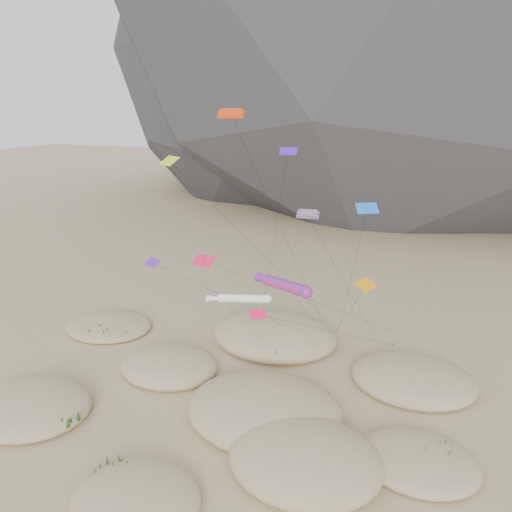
# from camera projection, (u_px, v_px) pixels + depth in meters

# --- Properties ---
(ground) EXTENTS (500.00, 500.00, 0.00)m
(ground) POSITION_uv_depth(u_px,v_px,m) (225.00, 427.00, 45.97)
(ground) COLOR #CCB789
(ground) RESTS_ON ground
(dunes) EXTENTS (50.82, 39.72, 3.94)m
(dunes) POSITION_uv_depth(u_px,v_px,m) (248.00, 388.00, 50.92)
(dunes) COLOR #CCB789
(dunes) RESTS_ON ground
(dune_grass) EXTENTS (42.93, 28.45, 1.57)m
(dune_grass) POSITION_uv_depth(u_px,v_px,m) (243.00, 395.00, 49.56)
(dune_grass) COLOR black
(dune_grass) RESTS_ON ground
(kite_stakes) EXTENTS (22.95, 4.50, 0.30)m
(kite_stakes) POSITION_uv_depth(u_px,v_px,m) (315.00, 324.00, 66.88)
(kite_stakes) COLOR #3F2D1E
(kite_stakes) RESTS_ON ground
(rainbow_tube_kite) EXTENTS (7.52, 14.66, 12.02)m
(rainbow_tube_kite) POSITION_uv_depth(u_px,v_px,m) (284.00, 285.00, 50.07)
(rainbow_tube_kite) COLOR #FF1A4F
(rainbow_tube_kite) RESTS_ON ground
(white_tube_kite) EXTENTS (6.94, 12.73, 9.87)m
(white_tube_kite) POSITION_uv_depth(u_px,v_px,m) (240.00, 299.00, 51.64)
(white_tube_kite) COLOR white
(white_tube_kite) RESTS_ON ground
(orange_parafoil) EXTENTS (10.66, 10.12, 28.00)m
(orange_parafoil) POSITION_uv_depth(u_px,v_px,m) (232.00, 116.00, 54.04)
(orange_parafoil) COLOR red
(orange_parafoil) RESTS_ON ground
(multi_parafoil) EXTENTS (6.39, 14.97, 18.92)m
(multi_parafoil) POSITION_uv_depth(u_px,v_px,m) (309.00, 216.00, 47.55)
(multi_parafoil) COLOR red
(multi_parafoil) RESTS_ON ground
(delta_kites) EXTENTS (26.51, 21.44, 24.28)m
(delta_kites) POSITION_uv_depth(u_px,v_px,m) (251.00, 234.00, 50.87)
(delta_kites) COLOR #C9EA18
(delta_kites) RESTS_ON ground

